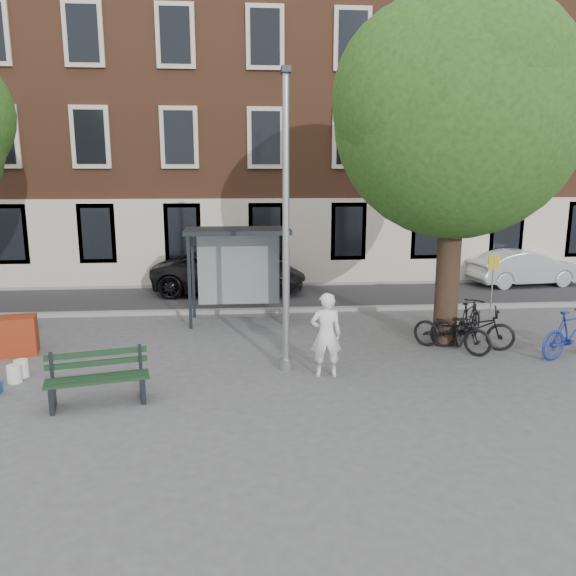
% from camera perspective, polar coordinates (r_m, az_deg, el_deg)
% --- Properties ---
extents(ground, '(90.00, 90.00, 0.00)m').
position_cam_1_polar(ground, '(12.10, -0.20, -8.27)').
color(ground, '#4C4C4F').
rests_on(ground, ground).
extents(road, '(40.00, 4.00, 0.01)m').
position_cam_1_polar(road, '(18.81, -1.88, -0.97)').
color(road, '#28282B').
rests_on(road, ground).
extents(curb_near, '(40.00, 0.25, 0.12)m').
position_cam_1_polar(curb_near, '(16.86, -1.54, -2.28)').
color(curb_near, gray).
rests_on(curb_near, ground).
extents(curb_far, '(40.00, 0.25, 0.12)m').
position_cam_1_polar(curb_far, '(20.76, -2.16, 0.39)').
color(curb_far, gray).
rests_on(curb_far, ground).
extents(building_row, '(30.00, 8.00, 14.00)m').
position_cam_1_polar(building_row, '(24.52, -2.74, 18.41)').
color(building_row, brown).
rests_on(building_row, ground).
extents(lamppost, '(0.28, 0.35, 6.11)m').
position_cam_1_polar(lamppost, '(11.45, -0.21, 4.94)').
color(lamppost, '#9EA0A3').
rests_on(lamppost, ground).
extents(tree_right, '(5.76, 5.60, 8.20)m').
position_cam_1_polar(tree_right, '(13.71, 17.09, 17.42)').
color(tree_right, black).
rests_on(tree_right, ground).
extents(bus_shelter, '(2.85, 1.45, 2.62)m').
position_cam_1_polar(bus_shelter, '(15.60, -3.63, 3.52)').
color(bus_shelter, '#1E2328').
rests_on(bus_shelter, ground).
extents(painter, '(0.65, 0.43, 1.76)m').
position_cam_1_polar(painter, '(11.50, 3.88, -4.75)').
color(painter, white).
rests_on(painter, ground).
extents(bench, '(1.88, 0.98, 0.93)m').
position_cam_1_polar(bench, '(10.85, -18.76, -8.93)').
color(bench, '#1E2328').
rests_on(bench, ground).
extents(bike_a, '(2.06, 1.23, 1.02)m').
position_cam_1_polar(bike_a, '(14.01, 18.21, -3.87)').
color(bike_a, black).
rests_on(bike_a, ground).
extents(bike_b, '(1.90, 1.15, 1.11)m').
position_cam_1_polar(bike_b, '(14.24, 26.85, -4.15)').
color(bike_b, navy).
rests_on(bike_b, ground).
extents(bike_c, '(1.84, 1.76, 0.99)m').
position_cam_1_polar(bike_c, '(13.70, 16.30, -4.17)').
color(bike_c, black).
rests_on(bike_c, ground).
extents(bike_d, '(1.52, 1.66, 1.06)m').
position_cam_1_polar(bike_d, '(14.54, 17.89, -3.23)').
color(bike_d, black).
rests_on(bike_d, ground).
extents(car_dark, '(5.47, 2.93, 1.46)m').
position_cam_1_polar(car_dark, '(19.54, -5.93, 1.62)').
color(car_dark, black).
rests_on(car_dark, ground).
extents(car_silver, '(4.16, 1.85, 1.33)m').
position_cam_1_polar(car_silver, '(22.54, 22.94, 1.92)').
color(car_silver, '#B5B8BD').
rests_on(car_silver, ground).
extents(red_stand, '(1.01, 0.78, 0.90)m').
position_cam_1_polar(red_stand, '(14.34, -25.92, -4.39)').
color(red_stand, maroon).
rests_on(red_stand, ground).
extents(bucket_a, '(0.30, 0.30, 0.36)m').
position_cam_1_polar(bucket_a, '(12.84, -25.46, -7.40)').
color(bucket_a, white).
rests_on(bucket_a, ground).
extents(bucket_b, '(0.33, 0.33, 0.36)m').
position_cam_1_polar(bucket_b, '(12.58, -26.04, -7.84)').
color(bucket_b, white).
rests_on(bucket_b, ground).
extents(notice_sign, '(0.33, 0.06, 1.89)m').
position_cam_1_polar(notice_sign, '(16.62, 20.11, 1.39)').
color(notice_sign, '#9EA0A3').
rests_on(notice_sign, ground).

